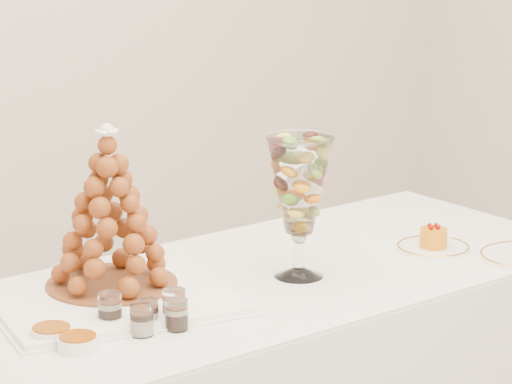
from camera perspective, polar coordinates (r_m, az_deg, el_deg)
lace_tray at (r=2.96m, az=-6.64°, el=-5.15°), size 0.62×0.50×0.02m
macaron_vase at (r=3.08m, az=2.06°, el=0.23°), size 0.17×0.17×0.37m
cake_plate at (r=3.40m, az=8.33°, el=-2.61°), size 0.21×0.21×0.01m
verrine_a at (r=2.83m, az=-6.89°, el=-5.49°), size 0.06×0.06×0.08m
verrine_b at (r=2.81m, az=-5.09°, el=-5.68°), size 0.06×0.06×0.07m
verrine_c at (r=2.84m, az=-3.88°, el=-5.31°), size 0.06×0.06×0.07m
verrine_d at (r=2.76m, az=-5.40°, el=-6.02°), size 0.07×0.07×0.07m
verrine_e at (r=2.78m, az=-3.76°, el=-5.78°), size 0.06×0.06×0.07m
ramekin_back at (r=2.76m, az=-9.60°, el=-6.61°), size 0.09×0.09×0.03m
ramekin_front at (r=2.70m, az=-8.38°, el=-7.04°), size 0.09×0.09×0.03m
croquembouche at (r=2.99m, az=-6.91°, el=-0.76°), size 0.33×0.33×0.41m
mousse_cake at (r=3.39m, az=8.35°, el=-2.13°), size 0.08×0.08×0.07m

